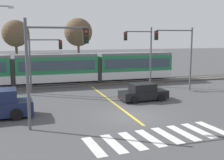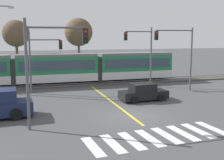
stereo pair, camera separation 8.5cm
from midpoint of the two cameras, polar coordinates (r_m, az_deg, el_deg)
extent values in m
plane|color=#474749|center=(20.03, 3.82, -7.34)|extent=(200.00, 200.00, 0.00)
cube|color=#4C4742|center=(33.59, -5.00, -0.60)|extent=(120.00, 4.00, 0.18)
cube|color=#939399|center=(32.87, -4.74, -0.56)|extent=(120.00, 0.08, 0.10)
cube|color=#939399|center=(34.26, -5.26, -0.19)|extent=(120.00, 0.08, 0.10)
cube|color=silver|center=(32.90, -11.14, 0.63)|extent=(9.00, 2.60, 0.90)
cube|color=#237A47|center=(32.73, -11.22, 3.06)|extent=(9.00, 2.60, 1.90)
cube|color=#384756|center=(31.42, -10.97, 2.92)|extent=(8.28, 0.04, 1.04)
cube|color=slate|center=(32.64, -11.27, 4.96)|extent=(9.00, 2.39, 0.28)
cylinder|color=black|center=(33.30, -6.89, 0.05)|extent=(0.70, 0.20, 0.70)
cylinder|color=black|center=(32.81, -15.42, -0.34)|extent=(0.70, 0.20, 0.70)
cube|color=silver|center=(35.15, 4.44, 1.29)|extent=(9.00, 2.60, 0.90)
cube|color=#237A47|center=(35.00, 4.47, 3.56)|extent=(9.00, 2.60, 1.90)
cube|color=#384756|center=(33.77, 5.29, 3.45)|extent=(8.28, 0.04, 1.04)
cube|color=slate|center=(34.92, 4.49, 5.34)|extent=(9.00, 2.39, 0.28)
cylinder|color=black|center=(36.19, 8.08, 0.73)|extent=(0.70, 0.20, 0.70)
cylinder|color=black|center=(34.39, 0.59, 0.39)|extent=(0.70, 0.20, 0.70)
cube|color=#2D2D2D|center=(32.67, -19.49, 1.47)|extent=(0.50, 2.34, 2.80)
cube|color=#2D2D2D|center=(33.62, -3.10, 2.16)|extent=(0.50, 2.34, 2.80)
cube|color=silver|center=(14.77, -3.92, -13.32)|extent=(0.80, 2.84, 0.01)
cube|color=silver|center=(15.12, 0.15, -12.76)|extent=(0.80, 2.84, 0.01)
cube|color=silver|center=(15.54, 3.99, -12.17)|extent=(0.80, 2.84, 0.01)
cube|color=silver|center=(16.03, 7.60, -11.57)|extent=(0.80, 2.84, 0.01)
cube|color=silver|center=(16.57, 10.97, -10.96)|extent=(0.80, 2.84, 0.01)
cube|color=silver|center=(17.17, 14.10, -10.36)|extent=(0.80, 2.84, 0.01)
cube|color=silver|center=(17.82, 17.00, -9.77)|extent=(0.80, 2.84, 0.01)
cube|color=silver|center=(18.51, 19.69, -9.21)|extent=(0.80, 2.84, 0.01)
cube|color=gold|center=(24.69, -0.40, -4.21)|extent=(0.20, 14.74, 0.01)
cube|color=black|center=(24.82, 6.31, -2.97)|extent=(4.30, 1.97, 0.72)
cube|color=black|center=(24.65, 6.13, -1.44)|extent=(2.19, 1.65, 0.64)
cube|color=#384756|center=(25.11, 8.17, -1.29)|extent=(0.19, 1.43, 0.52)
cube|color=#384756|center=(25.34, 5.33, -1.15)|extent=(1.78, 0.16, 0.48)
cylinder|color=black|center=(26.18, 7.92, -2.83)|extent=(0.65, 0.26, 0.64)
cylinder|color=black|center=(24.74, 9.81, -3.56)|extent=(0.65, 0.26, 0.64)
cylinder|color=black|center=(25.08, 2.85, -3.27)|extent=(0.65, 0.26, 0.64)
cylinder|color=black|center=(23.57, 4.51, -4.07)|extent=(0.65, 0.26, 0.64)
cube|color=#192347|center=(20.67, -21.29, -2.96)|extent=(1.81, 1.94, 0.84)
cube|color=#384756|center=(20.67, -19.22, -2.79)|extent=(0.20, 1.70, 0.66)
cylinder|color=black|center=(21.88, -19.11, -5.34)|extent=(0.82, 0.33, 0.80)
cylinder|color=black|center=(19.98, -18.95, -6.66)|extent=(0.82, 0.33, 0.80)
cylinder|color=#515459|center=(31.52, 7.80, 4.60)|extent=(0.18, 0.18, 6.59)
cylinder|color=#515459|center=(30.84, 5.34, 9.78)|extent=(3.00, 0.12, 0.12)
cube|color=black|center=(30.30, 2.68, 8.88)|extent=(0.32, 0.28, 0.90)
sphere|color=red|center=(30.16, 2.78, 9.39)|extent=(0.18, 0.18, 0.18)
sphere|color=#3A2706|center=(30.16, 2.77, 8.88)|extent=(0.18, 0.18, 0.18)
sphere|color=black|center=(30.16, 2.77, 8.37)|extent=(0.18, 0.18, 0.18)
cylinder|color=#515459|center=(17.17, -16.92, 0.89)|extent=(0.18, 0.18, 6.63)
cylinder|color=#515459|center=(17.12, -11.39, 10.41)|extent=(3.50, 0.12, 0.12)
cube|color=black|center=(17.38, -5.52, 8.87)|extent=(0.32, 0.28, 0.90)
sphere|color=red|center=(17.23, -5.43, 9.77)|extent=(0.18, 0.18, 0.18)
sphere|color=#3A2706|center=(17.23, -5.42, 8.87)|extent=(0.18, 0.18, 0.18)
sphere|color=black|center=(17.23, -5.40, 7.97)|extent=(0.18, 0.18, 0.18)
cylinder|color=#515459|center=(28.65, -16.40, 3.15)|extent=(0.18, 0.18, 5.83)
cylinder|color=#515459|center=(28.59, -13.57, 7.95)|extent=(3.00, 0.12, 0.12)
cube|color=black|center=(28.73, -10.53, 7.05)|extent=(0.32, 0.28, 0.90)
sphere|color=red|center=(28.58, -10.51, 7.58)|extent=(0.18, 0.18, 0.18)
sphere|color=#3A2706|center=(28.59, -10.49, 7.04)|extent=(0.18, 0.18, 0.18)
sphere|color=black|center=(28.59, -10.48, 6.50)|extent=(0.18, 0.18, 0.18)
cylinder|color=#515459|center=(30.12, 15.65, 4.07)|extent=(0.18, 0.18, 6.49)
cylinder|color=#515459|center=(29.01, 12.52, 9.81)|extent=(4.00, 0.12, 0.12)
cube|color=black|center=(28.07, 8.88, 8.93)|extent=(0.32, 0.28, 0.90)
sphere|color=red|center=(27.94, 9.03, 9.48)|extent=(0.18, 0.18, 0.18)
sphere|color=#3A2706|center=(27.94, 9.02, 8.93)|extent=(0.18, 0.18, 0.18)
sphere|color=black|center=(27.94, 9.01, 8.38)|extent=(0.18, 0.18, 0.18)
cylinder|color=slate|center=(29.81, -21.63, 13.81)|extent=(1.70, 0.12, 0.12)
cube|color=#B2B2B7|center=(29.75, -19.95, 13.72)|extent=(0.56, 0.28, 0.20)
cylinder|color=brown|center=(36.27, -18.80, 3.73)|extent=(0.32, 0.32, 5.30)
sphere|color=brown|center=(36.15, -19.06, 8.95)|extent=(3.24, 3.24, 3.24)
cylinder|color=brown|center=(38.90, -6.85, 4.53)|extent=(0.32, 0.32, 5.40)
sphere|color=brown|center=(38.80, -6.95, 9.63)|extent=(3.80, 3.80, 3.80)
camera|label=1|loc=(0.04, -90.09, -0.01)|focal=45.00mm
camera|label=2|loc=(0.04, 89.91, 0.01)|focal=45.00mm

